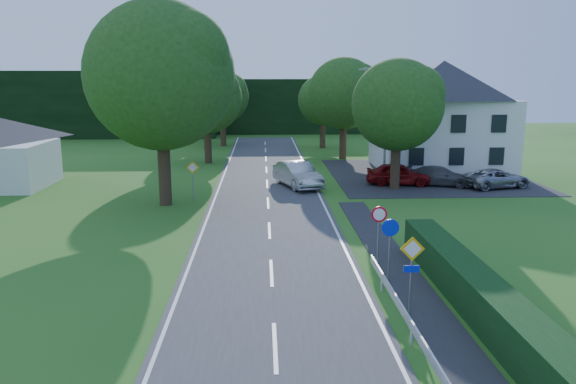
{
  "coord_description": "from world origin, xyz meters",
  "views": [
    {
      "loc": [
        -0.3,
        -8.41,
        7.44
      ],
      "look_at": [
        0.86,
        16.82,
        2.19
      ],
      "focal_mm": 35.0,
      "sensor_mm": 36.0,
      "label": 1
    }
  ],
  "objects_px": {
    "streetlight": "(384,120)",
    "parasol": "(432,158)",
    "parked_car_grey": "(440,176)",
    "parked_car_red": "(399,174)",
    "parked_car_silver_b": "(497,178)",
    "moving_car": "(298,174)",
    "motorcycle": "(286,166)"
  },
  "relations": [
    {
      "from": "parked_car_silver_b",
      "to": "parasol",
      "type": "xyz_separation_m",
      "value": [
        -2.43,
        6.8,
        0.42
      ]
    },
    {
      "from": "motorcycle",
      "to": "parked_car_red",
      "type": "relative_size",
      "value": 0.45
    },
    {
      "from": "moving_car",
      "to": "parked_car_grey",
      "type": "height_order",
      "value": "moving_car"
    },
    {
      "from": "streetlight",
      "to": "moving_car",
      "type": "height_order",
      "value": "streetlight"
    },
    {
      "from": "streetlight",
      "to": "parasol",
      "type": "relative_size",
      "value": 3.43
    },
    {
      "from": "moving_car",
      "to": "motorcycle",
      "type": "relative_size",
      "value": 2.56
    },
    {
      "from": "streetlight",
      "to": "parked_car_grey",
      "type": "xyz_separation_m",
      "value": [
        3.79,
        -1.03,
        -3.78
      ]
    },
    {
      "from": "moving_car",
      "to": "parked_car_silver_b",
      "type": "distance_m",
      "value": 13.42
    },
    {
      "from": "moving_car",
      "to": "parked_car_silver_b",
      "type": "relative_size",
      "value": 1.13
    },
    {
      "from": "parasol",
      "to": "parked_car_grey",
      "type": "bearing_deg",
      "value": -101.25
    },
    {
      "from": "moving_car",
      "to": "parked_car_red",
      "type": "bearing_deg",
      "value": -15.54
    },
    {
      "from": "streetlight",
      "to": "moving_car",
      "type": "relative_size",
      "value": 1.56
    },
    {
      "from": "parked_car_silver_b",
      "to": "parked_car_grey",
      "type": "bearing_deg",
      "value": 60.15
    },
    {
      "from": "motorcycle",
      "to": "parked_car_silver_b",
      "type": "bearing_deg",
      "value": -26.93
    },
    {
      "from": "parked_car_silver_b",
      "to": "streetlight",
      "type": "bearing_deg",
      "value": 60.15
    },
    {
      "from": "parked_car_grey",
      "to": "parked_car_red",
      "type": "bearing_deg",
      "value": 103.95
    },
    {
      "from": "parasol",
      "to": "motorcycle",
      "type": "bearing_deg",
      "value": -177.69
    },
    {
      "from": "parasol",
      "to": "streetlight",
      "type": "bearing_deg",
      "value": -135.85
    },
    {
      "from": "streetlight",
      "to": "parked_car_silver_b",
      "type": "relative_size",
      "value": 1.77
    },
    {
      "from": "parked_car_red",
      "to": "parasol",
      "type": "height_order",
      "value": "parasol"
    },
    {
      "from": "streetlight",
      "to": "parasol",
      "type": "bearing_deg",
      "value": 44.15
    },
    {
      "from": "moving_car",
      "to": "parked_car_red",
      "type": "height_order",
      "value": "moving_car"
    },
    {
      "from": "motorcycle",
      "to": "parked_car_red",
      "type": "height_order",
      "value": "parked_car_red"
    },
    {
      "from": "streetlight",
      "to": "motorcycle",
      "type": "bearing_deg",
      "value": 146.35
    },
    {
      "from": "motorcycle",
      "to": "parked_car_grey",
      "type": "bearing_deg",
      "value": -29.92
    },
    {
      "from": "parked_car_silver_b",
      "to": "moving_car",
      "type": "bearing_deg",
      "value": 71.52
    },
    {
      "from": "parked_car_grey",
      "to": "streetlight",
      "type": "bearing_deg",
      "value": 95.87
    },
    {
      "from": "moving_car",
      "to": "parked_car_grey",
      "type": "relative_size",
      "value": 1.16
    },
    {
      "from": "parked_car_red",
      "to": "parked_car_grey",
      "type": "bearing_deg",
      "value": -87.27
    },
    {
      "from": "parked_car_grey",
      "to": "parked_car_silver_b",
      "type": "relative_size",
      "value": 0.98
    },
    {
      "from": "streetlight",
      "to": "parked_car_red",
      "type": "relative_size",
      "value": 1.81
    },
    {
      "from": "streetlight",
      "to": "parked_car_silver_b",
      "type": "distance_m",
      "value": 8.54
    }
  ]
}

